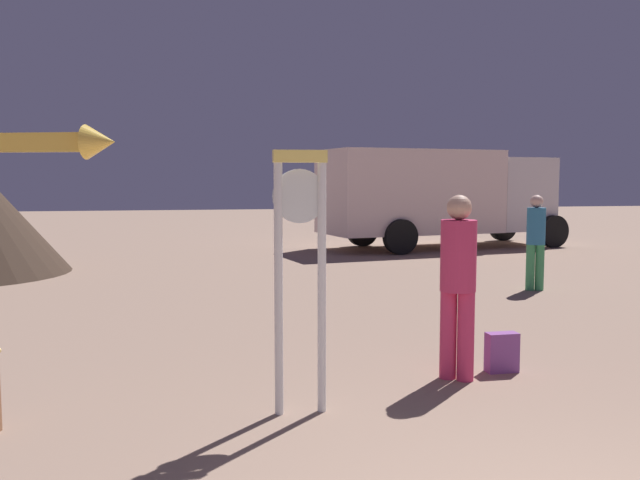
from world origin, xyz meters
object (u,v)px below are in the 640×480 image
(arrow_sign, at_px, (26,212))
(backpack, at_px, (502,353))
(person_near_clock, at_px, (458,277))
(person_distant, at_px, (536,237))
(box_truck_near, at_px, (436,193))
(standing_clock, at_px, (300,252))

(arrow_sign, relative_size, backpack, 6.44)
(person_near_clock, distance_m, person_distant, 5.77)
(person_near_clock, height_order, box_truck_near, box_truck_near)
(standing_clock, distance_m, person_distant, 7.31)
(person_near_clock, distance_m, box_truck_near, 12.69)
(standing_clock, bearing_deg, person_distant, 46.55)
(person_near_clock, distance_m, backpack, 0.98)
(person_distant, distance_m, box_truck_near, 7.32)
(person_near_clock, xyz_separation_m, backpack, (0.54, 0.15, -0.80))
(standing_clock, distance_m, arrow_sign, 2.09)
(person_distant, height_order, box_truck_near, box_truck_near)
(arrow_sign, relative_size, person_distant, 1.55)
(backpack, bearing_deg, standing_clock, -160.32)
(person_distant, relative_size, box_truck_near, 0.23)
(person_distant, bearing_deg, box_truck_near, 82.49)
(person_distant, bearing_deg, arrow_sign, -142.70)
(backpack, height_order, person_distant, person_distant)
(person_near_clock, relative_size, person_distant, 1.08)
(backpack, bearing_deg, arrow_sign, -168.39)
(backpack, xyz_separation_m, person_distant, (2.84, 4.52, 0.73))
(person_near_clock, relative_size, backpack, 4.48)
(person_near_clock, bearing_deg, box_truck_near, 69.97)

